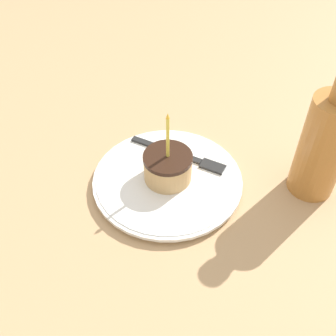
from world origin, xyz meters
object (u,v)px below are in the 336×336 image
object	(u,v)px
cake_slice	(168,167)
fork	(183,156)
plate	(168,181)
bottle	(325,144)

from	to	relation	value
cake_slice	fork	bearing A→B (deg)	-134.54
fork	cake_slice	bearing A→B (deg)	45.46
plate	bottle	xyz separation A→B (m)	(-0.24, 0.08, 0.09)
cake_slice	bottle	world-z (taller)	bottle
cake_slice	fork	size ratio (longest dim) A/B	0.94
plate	cake_slice	world-z (taller)	cake_slice
plate	cake_slice	bearing A→B (deg)	-110.17
cake_slice	bottle	xyz separation A→B (m)	(-0.24, 0.08, 0.06)
plate	fork	xyz separation A→B (m)	(-0.04, -0.04, 0.01)
fork	bottle	size ratio (longest dim) A/B	0.60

